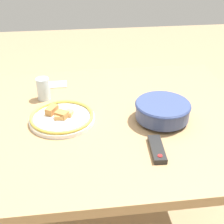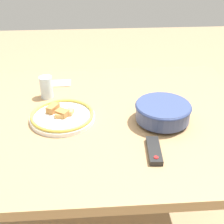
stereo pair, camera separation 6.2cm
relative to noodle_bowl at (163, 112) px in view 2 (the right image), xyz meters
The scene contains 6 objects.
dining_table 0.34m from the noodle_bowl, 12.77° to the right, with size 1.45×1.05×0.74m.
noodle_bowl is the anchor object (origin of this frame).
food_plate 0.43m from the noodle_bowl, ahead, with size 0.28×0.28×0.05m.
tv_remote 0.23m from the noodle_bowl, 70.54° to the left, with size 0.06×0.16×0.02m.
drinking_glass 0.58m from the noodle_bowl, 27.07° to the right, with size 0.06×0.06×0.11m.
folded_napkin 0.62m from the noodle_bowl, 41.55° to the right, with size 0.11×0.08×0.01m.
Camera 2 is at (-0.01, 1.18, 1.46)m, focal length 50.00 mm.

